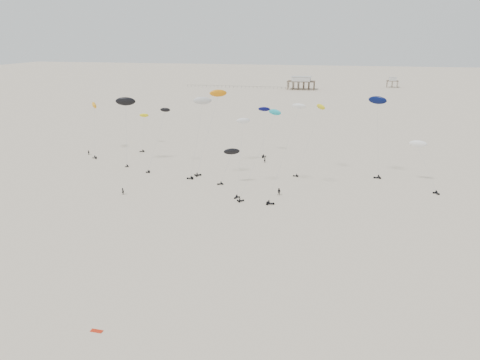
% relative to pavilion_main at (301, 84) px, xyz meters
% --- Properties ---
extents(ground_plane, '(900.00, 900.00, 0.00)m').
position_rel_pavilion_main_xyz_m(ground_plane, '(10.00, -150.00, -4.22)').
color(ground_plane, beige).
extents(pavilion_main, '(21.00, 13.00, 9.80)m').
position_rel_pavilion_main_xyz_m(pavilion_main, '(0.00, 0.00, 0.00)').
color(pavilion_main, brown).
rests_on(pavilion_main, ground).
extents(pavilion_small, '(9.00, 7.00, 8.00)m').
position_rel_pavilion_main_xyz_m(pavilion_small, '(70.00, 30.00, -0.74)').
color(pavilion_small, brown).
rests_on(pavilion_small, ground).
extents(pier_fence, '(80.20, 0.20, 1.50)m').
position_rel_pavilion_main_xyz_m(pier_fence, '(-52.00, -0.00, -3.45)').
color(pier_fence, black).
rests_on(pier_fence, ground).
extents(rig_0, '(4.30, 9.54, 16.81)m').
position_rel_pavilion_main_xyz_m(rig_0, '(6.51, -207.76, 6.70)').
color(rig_0, black).
rests_on(rig_0, ground).
extents(rig_1, '(4.72, 11.69, 19.68)m').
position_rel_pavilion_main_xyz_m(rig_1, '(-22.43, -231.74, 8.13)').
color(rig_1, black).
rests_on(rig_1, ground).
extents(rig_2, '(6.91, 14.20, 16.33)m').
position_rel_pavilion_main_xyz_m(rig_2, '(-39.63, -205.76, 3.83)').
color(rig_2, black).
rests_on(rig_2, ground).
extents(rig_3, '(3.93, 12.23, 20.12)m').
position_rel_pavilion_main_xyz_m(rig_3, '(7.40, -248.53, 9.35)').
color(rig_3, black).
rests_on(rig_3, ground).
extents(rig_4, '(8.28, 11.94, 14.35)m').
position_rel_pavilion_main_xyz_m(rig_4, '(55.23, -233.28, 5.12)').
color(rig_4, black).
rests_on(rig_4, ground).
extents(rig_5, '(9.46, 17.31, 25.06)m').
position_rel_pavilion_main_xyz_m(rig_5, '(13.94, -247.06, 11.60)').
color(rig_5, black).
rests_on(rig_5, ground).
extents(rig_6, '(8.66, 15.41, 19.35)m').
position_rel_pavilion_main_xyz_m(rig_6, '(-52.87, -217.33, 9.53)').
color(rig_6, black).
rests_on(rig_6, ground).
extents(rig_7, '(8.44, 14.44, 25.32)m').
position_rel_pavilion_main_xyz_m(rig_7, '(20.06, -250.98, 10.20)').
color(rig_7, black).
rests_on(rig_7, ground).
extents(rig_8, '(8.81, 8.91, 21.55)m').
position_rel_pavilion_main_xyz_m(rig_8, '(25.69, -228.09, 12.51)').
color(rig_8, black).
rests_on(rig_8, ground).
extents(rig_9, '(7.74, 3.69, 24.19)m').
position_rel_pavilion_main_xyz_m(rig_9, '(-6.04, -241.38, 15.01)').
color(rig_9, black).
rests_on(rig_9, ground).
extents(rig_10, '(6.60, 3.74, 10.69)m').
position_rel_pavilion_main_xyz_m(rig_10, '(3.23, -244.63, 3.87)').
color(rig_10, black).
rests_on(rig_10, ground).
extents(rig_11, '(5.90, 4.29, 24.13)m').
position_rel_pavilion_main_xyz_m(rig_11, '(42.97, -228.62, 14.56)').
color(rig_11, black).
rests_on(rig_11, ground).
extents(rig_12, '(6.74, 7.08, 21.90)m').
position_rel_pavilion_main_xyz_m(rig_12, '(-34.46, -229.86, 14.97)').
color(rig_12, black).
rests_on(rig_12, ground).
extents(rig_13, '(7.32, 16.10, 25.70)m').
position_rel_pavilion_main_xyz_m(rig_13, '(-5.52, -228.29, 14.99)').
color(rig_13, black).
rests_on(rig_13, ground).
extents(spectator_0, '(0.90, 0.73, 2.18)m').
position_rel_pavilion_main_xyz_m(spectator_0, '(-22.41, -259.46, -4.22)').
color(spectator_0, black).
rests_on(spectator_0, ground).
extents(spectator_1, '(1.29, 1.03, 2.31)m').
position_rel_pavilion_main_xyz_m(spectator_1, '(18.12, -251.09, -4.22)').
color(spectator_1, black).
rests_on(spectator_1, ground).
extents(spectator_2, '(1.23, 0.85, 1.89)m').
position_rel_pavilion_main_xyz_m(spectator_2, '(-53.56, -222.49, -4.22)').
color(spectator_2, black).
rests_on(spectator_2, ground).
extents(spectator_3, '(0.76, 0.57, 1.93)m').
position_rel_pavilion_main_xyz_m(spectator_3, '(8.90, -219.25, -4.22)').
color(spectator_3, black).
rests_on(spectator_3, ground).
extents(grounded_kite_b, '(1.82, 0.76, 0.07)m').
position_rel_pavilion_main_xyz_m(grounded_kite_b, '(0.86, -315.64, -4.22)').
color(grounded_kite_b, red).
rests_on(grounded_kite_b, ground).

